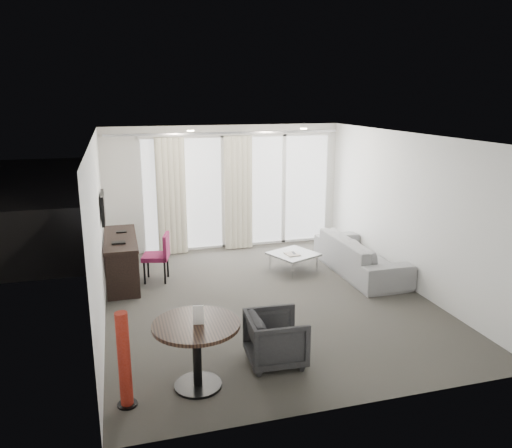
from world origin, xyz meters
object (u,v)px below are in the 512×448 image
object	(u,v)px
desk	(122,260)
red_lamp	(124,360)
coffee_table	(293,262)
rattan_chair_a	(240,208)
sofa	(360,255)
tub_armchair	(276,339)
round_table	(197,355)
rattan_chair_b	(283,202)
desk_chair	(156,257)

from	to	relation	value
desk	red_lamp	distance (m)	3.74
coffee_table	rattan_chair_a	xyz separation A→B (m)	(-0.14, 3.54, 0.29)
sofa	tub_armchair	bearing A→B (deg)	136.56
red_lamp	round_table	bearing A→B (deg)	10.76
round_table	rattan_chair_b	distance (m)	8.00
desk	rattan_chair_b	xyz separation A→B (m)	(4.20, 3.62, 0.04)
red_lamp	tub_armchair	distance (m)	1.85
tub_armchair	sofa	bearing A→B (deg)	-40.54
round_table	desk_chair	bearing A→B (deg)	92.55
desk	desk_chair	world-z (taller)	desk_chair
red_lamp	sofa	size ratio (longest dim) A/B	0.46
round_table	sofa	distance (m)	4.55
rattan_chair_a	desk	bearing A→B (deg)	-133.80
sofa	desk	bearing A→B (deg)	80.69
red_lamp	desk	bearing A→B (deg)	89.32
desk	sofa	size ratio (longest dim) A/B	0.76
tub_armchair	rattan_chair_a	xyz separation A→B (m)	(1.20, 6.61, 0.14)
desk_chair	coffee_table	distance (m)	2.53
desk_chair	red_lamp	xyz separation A→B (m)	(-0.62, -3.65, 0.10)
sofa	rattan_chair_b	xyz separation A→B (m)	(-0.04, 4.32, 0.11)
tub_armchair	rattan_chair_a	bearing A→B (deg)	-7.42
round_table	sofa	bearing A→B (deg)	39.58
desk_chair	round_table	xyz separation A→B (m)	(0.16, -3.51, -0.04)
round_table	rattan_chair_a	world-z (taller)	rattan_chair_a
rattan_chair_b	round_table	bearing A→B (deg)	-129.20
desk_chair	rattan_chair_a	size ratio (longest dim) A/B	0.94
tub_armchair	coffee_table	xyz separation A→B (m)	(1.35, 3.07, -0.15)
desk_chair	round_table	size ratio (longest dim) A/B	0.89
round_table	tub_armchair	bearing A→B (deg)	14.51
tub_armchair	sofa	world-z (taller)	sofa
round_table	rattan_chair_a	size ratio (longest dim) A/B	1.06
round_table	coffee_table	size ratio (longest dim) A/B	1.28
coffee_table	tub_armchair	bearing A→B (deg)	-113.66
coffee_table	rattan_chair_b	distance (m)	4.05
desk	desk_chair	bearing A→B (deg)	-8.44
round_table	rattan_chair_a	bearing A→B (deg)	72.16
rattan_chair_a	sofa	bearing A→B (deg)	-73.87
desk	desk_chair	xyz separation A→B (m)	(0.58, -0.09, 0.02)
red_lamp	rattan_chair_a	distance (m)	7.63
desk	round_table	size ratio (longest dim) A/B	1.80
desk_chair	red_lamp	world-z (taller)	red_lamp
desk_chair	desk	bearing A→B (deg)	-174.31
round_table	red_lamp	world-z (taller)	red_lamp
red_lamp	coffee_table	distance (m)	4.70
red_lamp	rattan_chair_b	size ratio (longest dim) A/B	1.19
desk_chair	tub_armchair	xyz separation A→B (m)	(1.16, -3.24, -0.11)
round_table	rattan_chair_a	distance (m)	7.22
desk	desk_chair	distance (m)	0.59
tub_armchair	coffee_table	world-z (taller)	tub_armchair
desk_chair	round_table	world-z (taller)	desk_chair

